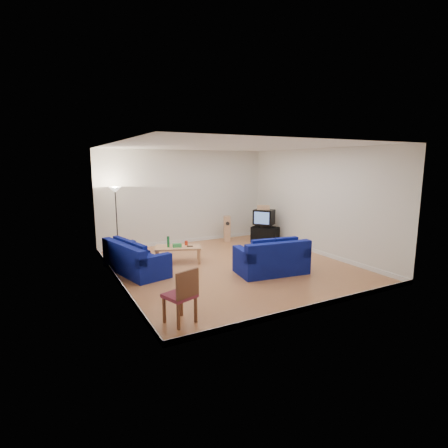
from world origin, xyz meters
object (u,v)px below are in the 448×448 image
coffee_table (178,248)px  sofa_three_seat (134,261)px  sofa_loveseat (272,261)px  tv_stand (265,235)px  television (264,217)px

coffee_table → sofa_three_seat: bearing=-166.5°
sofa_loveseat → coffee_table: 2.70m
sofa_three_seat → tv_stand: size_ratio=2.43×
sofa_loveseat → television: 3.52m
sofa_loveseat → television: (1.78, 2.98, 0.58)m
tv_stand → television: size_ratio=1.09×
sofa_three_seat → television: 5.06m
coffee_table → television: bearing=14.8°
sofa_three_seat → sofa_loveseat: size_ratio=1.19×
sofa_loveseat → tv_stand: 3.48m
sofa_loveseat → sofa_three_seat: bearing=158.2°
television → sofa_three_seat: bearing=-111.9°
television → sofa_loveseat: bearing=-67.2°
sofa_three_seat → sofa_loveseat: (3.08, -1.73, 0.04)m
sofa_three_seat → tv_stand: bearing=90.6°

